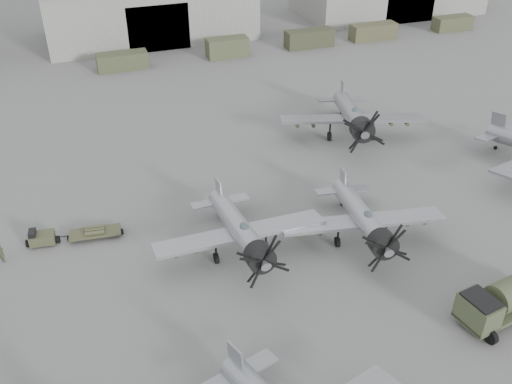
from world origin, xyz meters
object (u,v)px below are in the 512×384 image
aircraft_mid_1 (242,232)px  aircraft_mid_2 (365,220)px  fuel_tanker (509,296)px  aircraft_far_1 (353,117)px  tug_trailer (63,236)px  ground_crew (1,252)px

aircraft_mid_1 → aircraft_mid_2: (8.58, -1.46, -0.05)m
fuel_tanker → aircraft_mid_1: bearing=132.5°
aircraft_far_1 → tug_trailer: size_ratio=2.10×
aircraft_mid_1 → aircraft_mid_2: aircraft_mid_1 is taller
aircraft_mid_2 → ground_crew: aircraft_mid_2 is taller
aircraft_far_1 → tug_trailer: aircraft_far_1 is taller
aircraft_mid_1 → fuel_tanker: size_ratio=1.64×
aircraft_mid_1 → ground_crew: size_ratio=7.03×
tug_trailer → ground_crew: ground_crew is taller
aircraft_far_1 → fuel_tanker: size_ratio=1.85×
aircraft_mid_2 → tug_trailer: aircraft_mid_2 is taller
aircraft_mid_2 → ground_crew: 25.19m
aircraft_mid_1 → aircraft_far_1: size_ratio=0.88×
ground_crew → aircraft_far_1: bearing=-97.8°
tug_trailer → ground_crew: bearing=-160.5°
aircraft_mid_2 → aircraft_far_1: (6.70, 14.60, 0.32)m
tug_trailer → ground_crew: 4.19m
aircraft_far_1 → fuel_tanker: (-1.81, -23.77, -0.91)m
aircraft_mid_1 → fuel_tanker: 17.18m
aircraft_mid_2 → aircraft_far_1: aircraft_far_1 is taller
aircraft_mid_2 → tug_trailer: 21.63m
aircraft_mid_2 → fuel_tanker: size_ratio=1.62×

